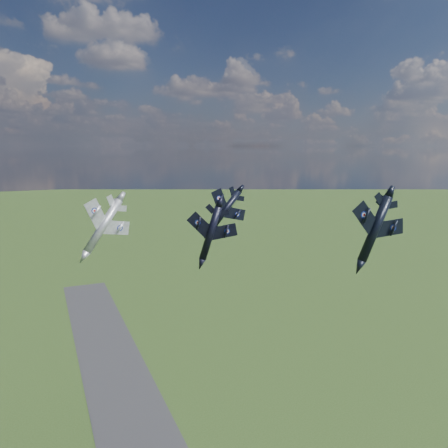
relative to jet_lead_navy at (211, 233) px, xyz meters
name	(u,v)px	position (x,y,z in m)	size (l,w,h in m)	color
jet_lead_navy	(211,233)	(0.00, 0.00, 0.00)	(11.03, 15.39, 3.18)	black
jet_right_navy	(375,229)	(19.12, -25.17, 3.81)	(11.23, 15.66, 3.24)	black
jet_high_navy	(225,211)	(6.09, 7.08, 3.17)	(10.62, 14.81, 3.06)	black
jet_left_silver	(103,226)	(-20.71, 1.07, 2.80)	(11.02, 15.37, 3.18)	gray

